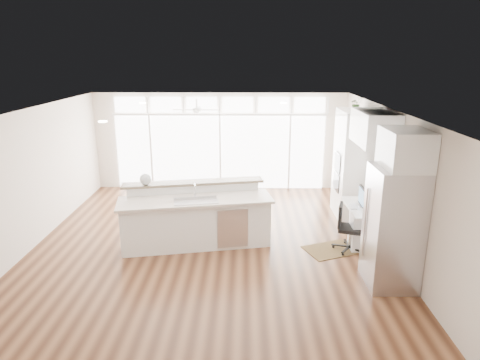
{
  "coord_description": "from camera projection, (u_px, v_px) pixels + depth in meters",
  "views": [
    {
      "loc": [
        0.71,
        -7.81,
        3.68
      ],
      "look_at": [
        0.6,
        0.6,
        1.22
      ],
      "focal_mm": 32.0,
      "sensor_mm": 36.0,
      "label": 1
    }
  ],
  "objects": [
    {
      "name": "wall_left",
      "position": [
        26.0,
        181.0,
        8.2
      ],
      "size": [
        0.04,
        8.0,
        2.7
      ],
      "primitive_type": "cube",
      "color": "beige",
      "rests_on": "floor"
    },
    {
      "name": "framed_photos",
      "position": [
        376.0,
        168.0,
        8.98
      ],
      "size": [
        0.06,
        0.22,
        0.8
      ],
      "primitive_type": "cube",
      "color": "black",
      "rests_on": "wall_right"
    },
    {
      "name": "oven_cabinet",
      "position": [
        352.0,
        165.0,
        9.87
      ],
      "size": [
        0.64,
        1.2,
        2.5
      ],
      "primitive_type": "cube",
      "color": "white",
      "rests_on": "floor"
    },
    {
      "name": "potted_plant",
      "position": [
        356.0,
        105.0,
        9.49
      ],
      "size": [
        0.3,
        0.32,
        0.23
      ],
      "primitive_type": "imported",
      "rotation": [
        0.0,
        0.0,
        0.13
      ],
      "color": "#315826",
      "rests_on": "oven_cabinet"
    },
    {
      "name": "monitor",
      "position": [
        363.0,
        197.0,
        8.51
      ],
      "size": [
        0.1,
        0.51,
        0.42
      ],
      "primitive_type": "cube",
      "rotation": [
        0.0,
        0.0,
        -0.04
      ],
      "color": "black",
      "rests_on": "desk_nook"
    },
    {
      "name": "transom_row",
      "position": [
        220.0,
        105.0,
        11.65
      ],
      "size": [
        5.9,
        0.06,
        0.4
      ],
      "primitive_type": "cube",
      "color": "white",
      "rests_on": "wall_back"
    },
    {
      "name": "wall_back",
      "position": [
        220.0,
        141.0,
        12.0
      ],
      "size": [
        7.0,
        0.04,
        2.7
      ],
      "primitive_type": "cube",
      "color": "beige",
      "rests_on": "floor"
    },
    {
      "name": "keyboard",
      "position": [
        353.0,
        206.0,
        8.57
      ],
      "size": [
        0.19,
        0.37,
        0.02
      ],
      "primitive_type": "cube",
      "rotation": [
        0.0,
        0.0,
        -0.16
      ],
      "color": "white",
      "rests_on": "desk_nook"
    },
    {
      "name": "rug",
      "position": [
        331.0,
        250.0,
        8.39
      ],
      "size": [
        1.16,
        1.01,
        0.01
      ],
      "primitive_type": "cube",
      "rotation": [
        0.0,
        0.0,
        0.39
      ],
      "color": "#362511",
      "rests_on": "floor"
    },
    {
      "name": "floor",
      "position": [
        210.0,
        247.0,
        8.54
      ],
      "size": [
        7.0,
        8.0,
        0.02
      ],
      "primitive_type": "cube",
      "color": "#442515",
      "rests_on": "ground"
    },
    {
      "name": "wall_right",
      "position": [
        392.0,
        183.0,
        8.11
      ],
      "size": [
        0.04,
        8.0,
        2.7
      ],
      "primitive_type": "cube",
      "color": "beige",
      "rests_on": "floor"
    },
    {
      "name": "fishbowl",
      "position": [
        146.0,
        179.0,
        8.49
      ],
      "size": [
        0.26,
        0.26,
        0.23
      ],
      "primitive_type": "sphere",
      "rotation": [
        0.0,
        0.0,
        0.13
      ],
      "color": "silver",
      "rests_on": "kitchen_island"
    },
    {
      "name": "office_chair",
      "position": [
        350.0,
        228.0,
        8.27
      ],
      "size": [
        0.59,
        0.56,
        0.92
      ],
      "primitive_type": "cube",
      "rotation": [
        0.0,
        0.0,
        -0.29
      ],
      "color": "black",
      "rests_on": "floor"
    },
    {
      "name": "ceiling_fan",
      "position": [
        197.0,
        106.0,
        10.53
      ],
      "size": [
        1.16,
        1.16,
        0.32
      ],
      "primitive_type": "cube",
      "color": "white",
      "rests_on": "ceiling"
    },
    {
      "name": "fridge_cabinet",
      "position": [
        405.0,
        149.0,
        6.56
      ],
      "size": [
        0.64,
        0.9,
        0.6
      ],
      "primitive_type": "cube",
      "color": "white",
      "rests_on": "wall_right"
    },
    {
      "name": "wall_front",
      "position": [
        175.0,
        295.0,
        4.32
      ],
      "size": [
        7.0,
        0.04,
        2.7
      ],
      "primitive_type": "cube",
      "color": "beige",
      "rests_on": "floor"
    },
    {
      "name": "kitchen_island",
      "position": [
        196.0,
        217.0,
        8.47
      ],
      "size": [
        3.16,
        1.67,
        1.19
      ],
      "primitive_type": "cube",
      "rotation": [
        0.0,
        0.0,
        0.19
      ],
      "color": "white",
      "rests_on": "floor"
    },
    {
      "name": "upper_cabinets",
      "position": [
        375.0,
        128.0,
        8.12
      ],
      "size": [
        0.64,
        1.3,
        0.64
      ],
      "primitive_type": "cube",
      "color": "white",
      "rests_on": "wall_right"
    },
    {
      "name": "glass_wall",
      "position": [
        220.0,
        152.0,
        12.02
      ],
      "size": [
        5.8,
        0.06,
        2.08
      ],
      "primitive_type": "cube",
      "color": "white",
      "rests_on": "wall_back"
    },
    {
      "name": "ceiling",
      "position": [
        207.0,
        111.0,
        7.78
      ],
      "size": [
        7.0,
        8.0,
        0.02
      ],
      "primitive_type": "cube",
      "color": "white",
      "rests_on": "wall_back"
    },
    {
      "name": "recessed_lights",
      "position": [
        208.0,
        111.0,
        7.98
      ],
      "size": [
        3.4,
        3.0,
        0.02
      ],
      "primitive_type": "cube",
      "color": "white",
      "rests_on": "ceiling"
    },
    {
      "name": "refrigerator",
      "position": [
        393.0,
        227.0,
        6.92
      ],
      "size": [
        0.76,
        0.9,
        2.0
      ],
      "primitive_type": "cube",
      "color": "silver",
      "rests_on": "floor"
    },
    {
      "name": "desk_window",
      "position": [
        386.0,
        169.0,
        8.35
      ],
      "size": [
        0.04,
        0.85,
        0.85
      ],
      "primitive_type": "cube",
      "color": "white",
      "rests_on": "wall_right"
    },
    {
      "name": "desk_nook",
      "position": [
        364.0,
        224.0,
        8.68
      ],
      "size": [
        0.72,
        1.3,
        0.76
      ],
      "primitive_type": "cube",
      "color": "white",
      "rests_on": "floor"
    }
  ]
}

